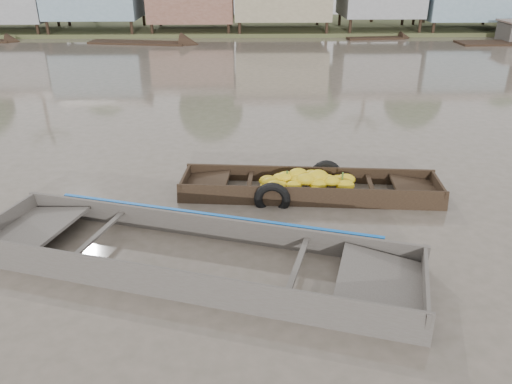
{
  "coord_description": "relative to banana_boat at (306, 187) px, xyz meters",
  "views": [
    {
      "loc": [
        -0.22,
        -7.94,
        5.13
      ],
      "look_at": [
        0.01,
        1.11,
        0.8
      ],
      "focal_mm": 35.0,
      "sensor_mm": 36.0,
      "label": 1
    }
  ],
  "objects": [
    {
      "name": "ground",
      "position": [
        -1.22,
        -2.66,
        -0.18
      ],
      "size": [
        120.0,
        120.0,
        0.0
      ],
      "primitive_type": "plane",
      "color": "#50493D",
      "rests_on": "ground"
    },
    {
      "name": "banana_boat",
      "position": [
        0.0,
        0.0,
        0.0
      ],
      "size": [
        6.14,
        1.98,
        0.86
      ],
      "rotation": [
        0.0,
        0.0,
        -0.09
      ],
      "color": "black",
      "rests_on": "ground"
    },
    {
      "name": "viewer_boat",
      "position": [
        -2.35,
        -2.93,
        -0.11
      ],
      "size": [
        8.46,
        4.44,
        0.66
      ],
      "rotation": [
        0.0,
        0.0,
        -0.3
      ],
      "color": "#433D39",
      "rests_on": "ground"
    },
    {
      "name": "distant_boats",
      "position": [
        12.17,
        21.2,
        0.05
      ],
      "size": [
        46.34,
        15.05,
        1.38
      ],
      "color": "black",
      "rests_on": "ground"
    }
  ]
}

